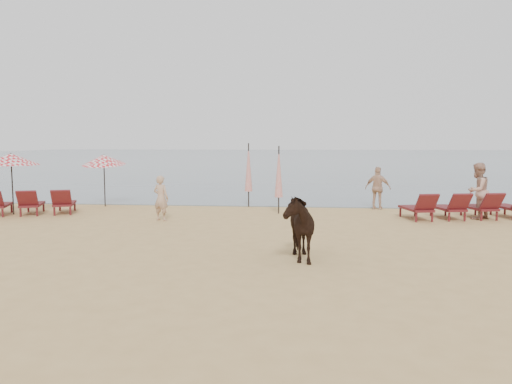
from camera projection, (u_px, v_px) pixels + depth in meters
The scene contains 12 objects.
ground at pixel (231, 272), 9.93m from camera, with size 120.00×120.00×0.00m, color tan.
sea at pixel (298, 156), 89.12m from camera, with size 160.00×140.00×0.06m, color #51606B.
lounger_cluster_left at pixel (31, 203), 17.62m from camera, with size 3.24×2.51×0.63m.
lounger_cluster_right at pixel (467, 206), 16.63m from camera, with size 4.29×2.55×0.64m.
umbrella_open_left_a at pixel (11, 159), 17.56m from camera, with size 1.92×1.92×2.19m.
umbrella_open_left_b at pixel (104, 160), 19.81m from camera, with size 1.69×1.73×2.16m.
umbrella_closed_left at pixel (249, 168), 19.75m from camera, with size 0.31×0.31×2.53m.
umbrella_closed_right at pixel (279, 172), 17.87m from camera, with size 0.30×0.30×2.44m.
cow at pixel (295, 226), 10.98m from camera, with size 0.80×1.76×1.49m, color black.
beachgoer_left at pixel (161, 198), 16.34m from camera, with size 0.54×0.36×1.49m, color tan.
beachgoer_right_a at pixel (477, 191), 16.69m from camera, with size 0.92×0.72×1.89m, color tan.
beachgoer_right_b at pixel (378, 188), 19.06m from camera, with size 0.96×0.40×1.64m, color tan.
Camera 1 is at (1.48, -9.62, 2.59)m, focal length 35.00 mm.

